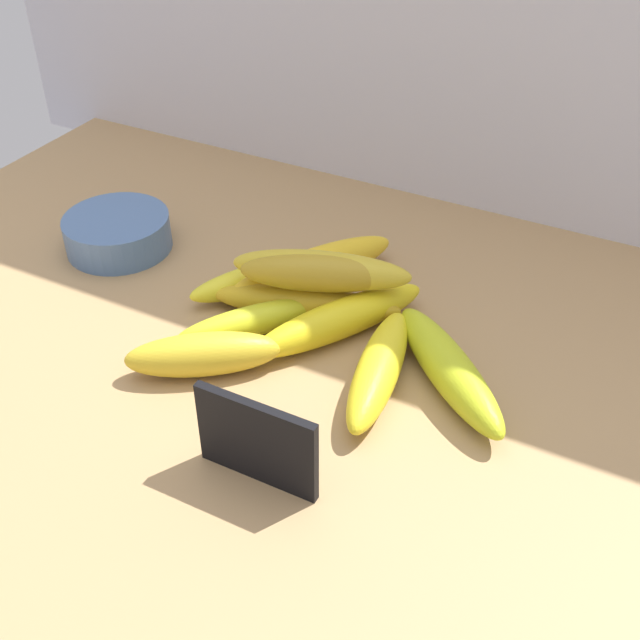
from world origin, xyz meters
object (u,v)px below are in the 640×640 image
(chalkboard_sign, at_px, (257,444))
(banana_6, at_px, (204,354))
(banana_0, at_px, (340,319))
(banana_1, at_px, (312,268))
(banana_3, at_px, (305,303))
(banana_2, at_px, (254,321))
(banana_5, at_px, (379,369))
(banana_9, at_px, (321,270))
(banana_4, at_px, (449,369))
(banana_8, at_px, (319,273))
(fruit_bowl, at_px, (118,233))
(banana_7, at_px, (261,278))

(chalkboard_sign, height_order, banana_6, chalkboard_sign)
(banana_0, bearing_deg, banana_6, -129.01)
(banana_1, bearing_deg, banana_6, -96.93)
(banana_3, height_order, banana_6, banana_6)
(banana_6, bearing_deg, banana_2, 81.48)
(banana_5, distance_m, banana_6, 0.17)
(banana_9, bearing_deg, banana_6, -112.58)
(banana_0, xyz_separation_m, banana_4, (0.13, -0.02, 0.00))
(banana_6, height_order, banana_8, banana_8)
(banana_0, xyz_separation_m, banana_9, (-0.03, 0.02, 0.04))
(banana_3, distance_m, banana_4, 0.18)
(banana_4, relative_size, banana_9, 1.04)
(banana_4, height_order, banana_6, banana_6)
(banana_3, bearing_deg, banana_8, 26.65)
(banana_0, bearing_deg, banana_1, 134.52)
(chalkboard_sign, xyz_separation_m, fruit_bowl, (-0.34, 0.23, -0.02))
(chalkboard_sign, height_order, banana_4, chalkboard_sign)
(banana_9, bearing_deg, banana_3, -135.06)
(banana_6, bearing_deg, chalkboard_sign, -38.14)
(banana_1, distance_m, banana_8, 0.07)
(banana_1, relative_size, banana_3, 1.03)
(banana_8, bearing_deg, banana_9, 92.60)
(banana_9, bearing_deg, fruit_bowl, 178.93)
(banana_1, bearing_deg, banana_0, -45.48)
(banana_4, relative_size, banana_7, 1.17)
(banana_1, relative_size, banana_6, 1.38)
(banana_2, bearing_deg, banana_1, 84.17)
(fruit_bowl, height_order, banana_2, fruit_bowl)
(fruit_bowl, height_order, banana_3, fruit_bowl)
(banana_4, height_order, banana_8, banana_8)
(banana_8, bearing_deg, chalkboard_sign, -75.08)
(chalkboard_sign, bearing_deg, banana_9, 104.59)
(banana_6, bearing_deg, banana_0, 50.99)
(banana_0, distance_m, banana_8, 0.05)
(banana_4, relative_size, banana_6, 1.28)
(chalkboard_sign, distance_m, banana_9, 0.24)
(banana_7, bearing_deg, banana_0, -15.42)
(banana_5, bearing_deg, banana_4, 27.18)
(banana_0, xyz_separation_m, banana_7, (-0.11, 0.03, -0.00))
(banana_5, xyz_separation_m, banana_9, (-0.10, 0.08, 0.04))
(banana_4, xyz_separation_m, banana_9, (-0.16, 0.05, 0.04))
(banana_5, bearing_deg, banana_7, 155.05)
(banana_2, relative_size, banana_5, 0.93)
(banana_0, bearing_deg, banana_7, 164.58)
(banana_2, height_order, banana_3, banana_3)
(chalkboard_sign, bearing_deg, banana_4, 60.95)
(banana_8, bearing_deg, banana_7, 170.69)
(banana_3, relative_size, banana_5, 1.14)
(banana_1, bearing_deg, banana_2, -95.83)
(banana_2, relative_size, banana_6, 1.09)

